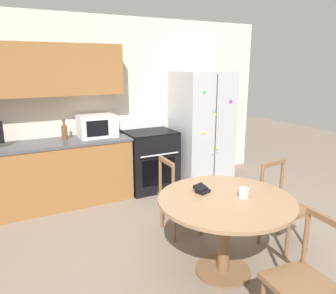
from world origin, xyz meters
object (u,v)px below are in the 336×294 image
object	(u,v)px
microwave	(97,126)
counter_bottle	(64,132)
dining_chair_near	(304,283)
candle_glass	(244,193)
refrigerator	(202,128)
wallet	(202,189)
oven_range	(150,159)
dining_chair_far	(179,197)
dining_chair_right	(283,207)

from	to	relation	value
microwave	counter_bottle	size ratio (longest dim) A/B	1.91
dining_chair_near	candle_glass	distance (m)	0.89
candle_glass	counter_bottle	bearing A→B (deg)	113.40
refrigerator	wallet	xyz separation A→B (m)	(-1.33, -2.01, -0.13)
oven_range	dining_chair_near	bearing A→B (deg)	-95.03
counter_bottle	dining_chair_far	size ratio (longest dim) A/B	0.30
dining_chair_right	refrigerator	bearing A→B (deg)	-107.46
oven_range	dining_chair_near	size ratio (longest dim) A/B	1.20
counter_bottle	candle_glass	distance (m)	2.71
microwave	dining_chair_right	world-z (taller)	microwave
dining_chair_near	candle_glass	xyz separation A→B (m)	(0.12, 0.81, 0.35)
refrigerator	microwave	size ratio (longest dim) A/B	3.45
oven_range	counter_bottle	size ratio (longest dim) A/B	3.94
oven_range	wallet	size ratio (longest dim) A/B	6.81
oven_range	dining_chair_near	distance (m)	3.17
counter_bottle	candle_glass	xyz separation A→B (m)	(1.07, -2.48, -0.22)
dining_chair_far	oven_range	bearing A→B (deg)	171.55
oven_range	microwave	size ratio (longest dim) A/B	2.06
dining_chair_near	dining_chair_right	bearing A→B (deg)	-35.65
candle_glass	refrigerator	bearing A→B (deg)	65.03
refrigerator	microwave	bearing A→B (deg)	175.31
microwave	dining_chair_far	size ratio (longest dim) A/B	0.58
microwave	dining_chair_right	distance (m)	2.69
candle_glass	wallet	xyz separation A→B (m)	(-0.26, 0.28, -0.01)
dining_chair_far	wallet	size ratio (longest dim) A/B	5.69
oven_range	wallet	bearing A→B (deg)	-101.45
dining_chair_far	candle_glass	distance (m)	0.99
dining_chair_near	dining_chair_far	distance (m)	1.72
dining_chair_right	candle_glass	xyz separation A→B (m)	(-0.70, -0.17, 0.35)
oven_range	candle_glass	size ratio (longest dim) A/B	12.46
microwave	dining_chair_far	xyz separation A→B (m)	(0.49, -1.51, -0.62)
oven_range	candle_glass	world-z (taller)	oven_range
refrigerator	dining_chair_far	bearing A→B (deg)	-131.27
dining_chair_near	wallet	bearing A→B (deg)	12.10
refrigerator	dining_chair_near	size ratio (longest dim) A/B	2.00
refrigerator	dining_chair_right	world-z (taller)	refrigerator
wallet	dining_chair_near	bearing A→B (deg)	-82.52
counter_bottle	refrigerator	bearing A→B (deg)	-5.15
oven_range	wallet	distance (m)	2.14
refrigerator	microwave	distance (m)	1.70
microwave	candle_glass	xyz separation A→B (m)	(0.63, -2.43, -0.27)
oven_range	dining_chair_right	bearing A→B (deg)	-75.98
counter_bottle	wallet	distance (m)	2.36
counter_bottle	dining_chair_far	xyz separation A→B (m)	(0.94, -1.56, -0.57)
oven_range	counter_bottle	bearing A→B (deg)	174.16
counter_bottle	oven_range	bearing A→B (deg)	-5.84
dining_chair_far	candle_glass	size ratio (longest dim) A/B	10.41
dining_chair_near	microwave	bearing A→B (deg)	13.50
refrigerator	dining_chair_right	distance (m)	2.20
oven_range	dining_chair_far	size ratio (longest dim) A/B	1.20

